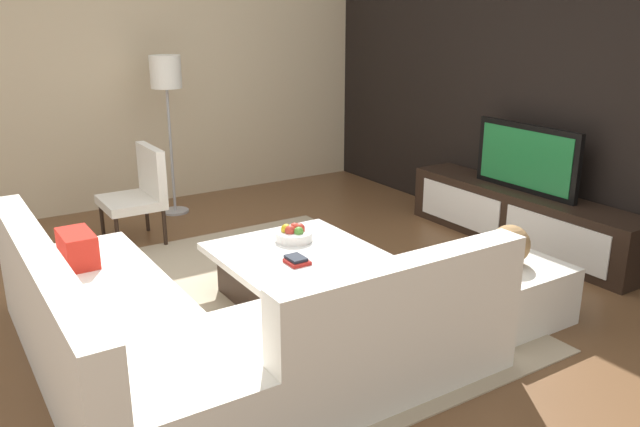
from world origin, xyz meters
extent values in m
plane|color=brown|center=(0.00, 0.00, 0.00)|extent=(14.00, 14.00, 0.00)
cube|color=black|center=(0.00, 2.70, 1.40)|extent=(6.40, 0.12, 2.80)
cube|color=beige|center=(-3.20, 0.20, 1.40)|extent=(0.12, 5.20, 2.80)
cube|color=tan|center=(-0.10, 0.00, 0.01)|extent=(3.29, 2.40, 0.01)
cube|color=black|center=(0.00, 2.40, 0.25)|extent=(2.36, 0.45, 0.50)
cube|color=white|center=(-0.54, 2.17, 0.25)|extent=(1.00, 0.01, 0.35)
cube|color=white|center=(0.54, 2.17, 0.25)|extent=(1.00, 0.01, 0.35)
cube|color=black|center=(0.00, 2.40, 0.80)|extent=(1.08, 0.05, 0.60)
cube|color=#1E7238|center=(0.00, 2.37, 0.80)|extent=(0.97, 0.01, 0.50)
cube|color=white|center=(0.20, -1.30, 0.21)|extent=(2.48, 0.85, 0.43)
cube|color=white|center=(0.20, -1.64, 0.63)|extent=(2.48, 0.18, 0.40)
cube|color=white|center=(1.01, -0.09, 0.21)|extent=(0.85, 1.58, 0.43)
cube|color=white|center=(1.35, -0.09, 0.63)|extent=(0.18, 1.58, 0.40)
cube|color=red|center=(-0.54, -1.30, 0.54)|extent=(0.36, 0.20, 0.22)
cube|color=red|center=(1.01, 0.31, 0.46)|extent=(0.60, 0.44, 0.06)
cube|color=black|center=(-0.10, 0.10, 0.17)|extent=(0.84, 0.86, 0.33)
cube|color=white|center=(-0.10, 0.10, 0.35)|extent=(1.05, 1.08, 0.05)
cylinder|color=black|center=(-2.19, -0.74, 0.19)|extent=(0.04, 0.04, 0.38)
cylinder|color=black|center=(-1.69, -0.74, 0.19)|extent=(0.04, 0.04, 0.38)
cylinder|color=black|center=(-2.19, -0.32, 0.19)|extent=(0.04, 0.04, 0.38)
cylinder|color=black|center=(-1.69, -0.32, 0.19)|extent=(0.04, 0.04, 0.38)
cube|color=white|center=(-1.94, -0.53, 0.38)|extent=(0.57, 0.50, 0.08)
cube|color=white|center=(-1.94, -0.32, 0.65)|extent=(0.57, 0.08, 0.45)
cylinder|color=#A5A5AA|center=(-2.61, 0.11, 0.01)|extent=(0.28, 0.28, 0.02)
cylinder|color=#A5A5AA|center=(-2.61, 0.11, 0.66)|extent=(0.03, 0.03, 1.27)
cylinder|color=white|center=(-2.61, 0.11, 1.45)|extent=(0.31, 0.31, 0.32)
cube|color=white|center=(0.94, 1.17, 0.20)|extent=(0.70, 0.70, 0.40)
cylinder|color=silver|center=(-0.28, 0.20, 0.42)|extent=(0.28, 0.28, 0.07)
sphere|color=#4C8C33|center=(-0.23, 0.21, 0.46)|extent=(0.07, 0.07, 0.07)
sphere|color=#B23326|center=(-0.28, 0.24, 0.47)|extent=(0.09, 0.09, 0.09)
sphere|color=#B23326|center=(-0.33, 0.23, 0.46)|extent=(0.07, 0.07, 0.07)
sphere|color=gold|center=(-0.32, 0.16, 0.47)|extent=(0.08, 0.08, 0.08)
sphere|color=#B23326|center=(-0.28, 0.16, 0.47)|extent=(0.08, 0.08, 0.08)
sphere|color=#997247|center=(0.94, 1.17, 0.53)|extent=(0.27, 0.27, 0.27)
cube|color=maroon|center=(0.13, -0.02, 0.39)|extent=(0.16, 0.14, 0.02)
cube|color=#1E232D|center=(0.11, -0.02, 0.42)|extent=(0.15, 0.11, 0.02)
camera|label=1|loc=(3.67, -2.10, 2.05)|focal=36.22mm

